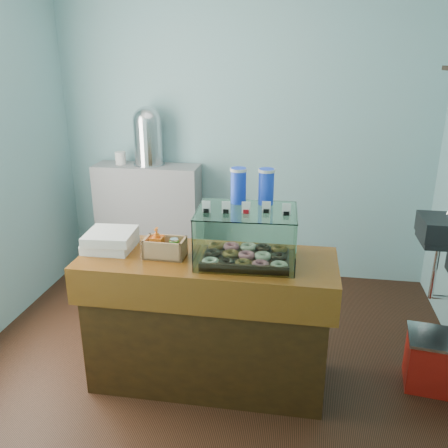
% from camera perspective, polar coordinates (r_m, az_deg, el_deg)
% --- Properties ---
extents(ground, '(3.50, 3.50, 0.00)m').
position_cam_1_polar(ground, '(3.61, -1.04, -15.59)').
color(ground, black).
rests_on(ground, ground).
extents(room_shell, '(3.54, 3.04, 2.82)m').
position_cam_1_polar(room_shell, '(2.97, -0.72, 12.32)').
color(room_shell, '#80B3BB').
rests_on(room_shell, ground).
extents(counter, '(1.60, 0.60, 0.90)m').
position_cam_1_polar(counter, '(3.15, -1.94, -11.44)').
color(counter, '#3B210B').
rests_on(counter, ground).
extents(back_shelf, '(1.00, 0.32, 1.10)m').
position_cam_1_polar(back_shelf, '(4.71, -8.97, 0.46)').
color(back_shelf, gray).
rests_on(back_shelf, ground).
extents(display_case, '(0.61, 0.46, 0.54)m').
position_cam_1_polar(display_case, '(2.88, 2.84, -1.04)').
color(display_case, '#361B10').
rests_on(display_case, counter).
extents(condiment_crate, '(0.25, 0.15, 0.19)m').
position_cam_1_polar(condiment_crate, '(2.96, -7.29, -2.71)').
color(condiment_crate, tan).
rests_on(condiment_crate, counter).
extents(pastry_boxes, '(0.32, 0.32, 0.12)m').
position_cam_1_polar(pastry_boxes, '(3.14, -13.51, -1.89)').
color(pastry_boxes, silver).
rests_on(pastry_boxes, counter).
extents(coffee_urn, '(0.30, 0.30, 0.54)m').
position_cam_1_polar(coffee_urn, '(4.52, -9.15, 10.56)').
color(coffee_urn, silver).
rests_on(coffee_urn, back_shelf).
extents(red_cooler, '(0.46, 0.37, 0.37)m').
position_cam_1_polar(red_cooler, '(3.54, 24.43, -14.84)').
color(red_cooler, red).
rests_on(red_cooler, ground).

